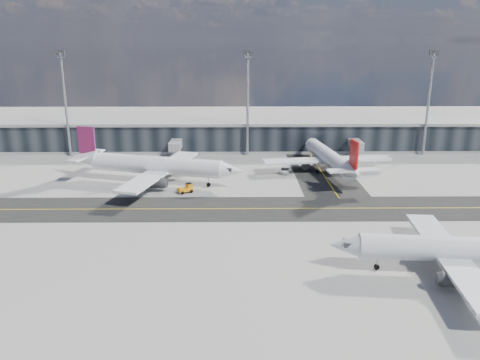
% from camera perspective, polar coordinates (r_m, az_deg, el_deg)
% --- Properties ---
extents(ground, '(300.00, 300.00, 0.00)m').
position_cam_1_polar(ground, '(87.06, 1.71, -4.41)').
color(ground, gray).
rests_on(ground, ground).
extents(taxiway_lanes, '(180.00, 63.00, 0.03)m').
position_cam_1_polar(taxiway_lanes, '(97.37, 3.77, -2.12)').
color(taxiway_lanes, black).
rests_on(taxiway_lanes, ground).
extents(terminal_concourse, '(152.00, 19.80, 8.80)m').
position_cam_1_polar(terminal_concourse, '(138.84, 0.86, 5.35)').
color(terminal_concourse, black).
rests_on(terminal_concourse, ground).
extents(floodlight_masts, '(102.50, 0.70, 28.90)m').
position_cam_1_polar(floodlight_masts, '(130.17, 0.94, 9.73)').
color(floodlight_masts, gray).
rests_on(floodlight_masts, ground).
extents(airliner_af, '(40.66, 34.99, 12.20)m').
position_cam_1_polar(airliner_af, '(108.08, -10.42, 1.76)').
color(airliner_af, white).
rests_on(airliner_af, ground).
extents(airliner_redtail, '(32.43, 37.93, 11.23)m').
position_cam_1_polar(airliner_redtail, '(116.63, 10.81, 2.68)').
color(airliner_redtail, white).
rests_on(airliner_redtail, ground).
extents(airliner_near, '(35.81, 30.58, 10.60)m').
position_cam_1_polar(airliner_near, '(72.17, 25.37, -7.69)').
color(airliner_near, silver).
rests_on(airliner_near, ground).
extents(baggage_tug, '(3.46, 2.87, 1.97)m').
position_cam_1_polar(baggage_tug, '(100.55, -6.54, -1.00)').
color(baggage_tug, orange).
rests_on(baggage_tug, ground).
extents(service_van, '(2.84, 4.93, 1.29)m').
position_cam_1_polar(service_van, '(115.15, 5.49, 1.14)').
color(service_van, white).
rests_on(service_van, ground).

